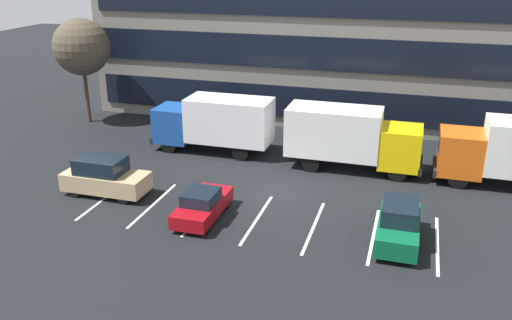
{
  "coord_description": "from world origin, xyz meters",
  "views": [
    {
      "loc": [
        6.78,
        -25.72,
        12.17
      ],
      "look_at": [
        -1.32,
        1.11,
        1.4
      ],
      "focal_mm": 38.04,
      "sensor_mm": 36.0,
      "label": 1
    }
  ],
  "objects_px": {
    "sedan_maroon": "(202,205)",
    "bare_tree": "(81,47)",
    "box_truck_yellow": "(351,136)",
    "suv_tan": "(105,177)",
    "suv_forest": "(399,224)",
    "box_truck_blue": "(215,122)"
  },
  "relations": [
    {
      "from": "sedan_maroon",
      "to": "bare_tree",
      "type": "distance_m",
      "value": 19.75
    },
    {
      "from": "suv_tan",
      "to": "suv_forest",
      "type": "bearing_deg",
      "value": -3.15
    },
    {
      "from": "suv_forest",
      "to": "box_truck_yellow",
      "type": "bearing_deg",
      "value": 111.77
    },
    {
      "from": "box_truck_yellow",
      "to": "sedan_maroon",
      "type": "bearing_deg",
      "value": -124.84
    },
    {
      "from": "box_truck_yellow",
      "to": "suv_forest",
      "type": "relative_size",
      "value": 1.9
    },
    {
      "from": "box_truck_blue",
      "to": "bare_tree",
      "type": "height_order",
      "value": "bare_tree"
    },
    {
      "from": "box_truck_blue",
      "to": "suv_forest",
      "type": "distance_m",
      "value": 14.94
    },
    {
      "from": "suv_tan",
      "to": "suv_forest",
      "type": "xyz_separation_m",
      "value": [
        15.3,
        -0.84,
        -0.08
      ]
    },
    {
      "from": "box_truck_yellow",
      "to": "sedan_maroon",
      "type": "xyz_separation_m",
      "value": [
        -5.95,
        -8.54,
        -1.37
      ]
    },
    {
      "from": "box_truck_yellow",
      "to": "bare_tree",
      "type": "relative_size",
      "value": 1.02
    },
    {
      "from": "suv_forest",
      "to": "sedan_maroon",
      "type": "relative_size",
      "value": 1.01
    },
    {
      "from": "suv_tan",
      "to": "suv_forest",
      "type": "height_order",
      "value": "suv_tan"
    },
    {
      "from": "bare_tree",
      "to": "suv_tan",
      "type": "bearing_deg",
      "value": -53.74
    },
    {
      "from": "sedan_maroon",
      "to": "bare_tree",
      "type": "relative_size",
      "value": 0.53
    },
    {
      "from": "box_truck_blue",
      "to": "box_truck_yellow",
      "type": "bearing_deg",
      "value": -3.64
    },
    {
      "from": "box_truck_yellow",
      "to": "bare_tree",
      "type": "height_order",
      "value": "bare_tree"
    },
    {
      "from": "bare_tree",
      "to": "box_truck_blue",
      "type": "bearing_deg",
      "value": -16.45
    },
    {
      "from": "suv_forest",
      "to": "sedan_maroon",
      "type": "distance_m",
      "value": 9.25
    },
    {
      "from": "box_truck_blue",
      "to": "bare_tree",
      "type": "bearing_deg",
      "value": 163.55
    },
    {
      "from": "box_truck_blue",
      "to": "box_truck_yellow",
      "type": "height_order",
      "value": "box_truck_yellow"
    },
    {
      "from": "box_truck_blue",
      "to": "box_truck_yellow",
      "type": "distance_m",
      "value": 8.74
    },
    {
      "from": "suv_tan",
      "to": "bare_tree",
      "type": "bearing_deg",
      "value": 126.26
    }
  ]
}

